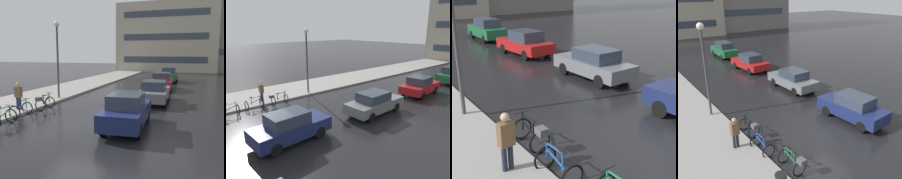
% 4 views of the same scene
% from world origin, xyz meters
% --- Properties ---
extents(ground_plane, '(140.00, 140.00, 0.00)m').
position_xyz_m(ground_plane, '(0.00, 0.00, 0.00)').
color(ground_plane, black).
extents(sidewalk_kerb, '(4.80, 60.00, 0.14)m').
position_xyz_m(sidewalk_kerb, '(-6.00, 10.00, 0.07)').
color(sidewalk_kerb, gray).
rests_on(sidewalk_kerb, ground).
extents(bicycle_nearest, '(0.75, 1.43, 0.97)m').
position_xyz_m(bicycle_nearest, '(-3.12, -1.32, 0.49)').
color(bicycle_nearest, black).
rests_on(bicycle_nearest, ground).
extents(bicycle_second, '(0.76, 1.20, 0.94)m').
position_xyz_m(bicycle_second, '(-3.53, 0.64, 0.39)').
color(bicycle_second, black).
rests_on(bicycle_second, ground).
extents(bicycle_third, '(0.72, 1.38, 0.97)m').
position_xyz_m(bicycle_third, '(-3.24, 2.36, 0.48)').
color(bicycle_third, black).
rests_on(bicycle_third, ground).
extents(car_navy, '(1.91, 4.21, 1.63)m').
position_xyz_m(car_navy, '(2.47, 0.32, 0.81)').
color(car_navy, navy).
rests_on(car_navy, ground).
extents(car_grey, '(1.95, 4.41, 1.54)m').
position_xyz_m(car_grey, '(2.74, 6.60, 0.77)').
color(car_grey, slate).
rests_on(car_grey, ground).
extents(car_red, '(2.21, 4.36, 1.61)m').
position_xyz_m(car_red, '(2.40, 13.11, 0.80)').
color(car_red, '#AD1919').
rests_on(car_red, ground).
extents(car_green, '(1.78, 4.40, 1.74)m').
position_xyz_m(car_green, '(2.46, 19.70, 0.86)').
color(car_green, '#1E6038').
rests_on(car_green, ground).
extents(pedestrian, '(0.42, 0.27, 1.72)m').
position_xyz_m(pedestrian, '(-4.43, 1.59, 0.97)').
color(pedestrian, '#1E2333').
rests_on(pedestrian, ground).
extents(streetlamp, '(0.41, 0.41, 5.65)m').
position_xyz_m(streetlamp, '(-4.19, 5.72, 3.74)').
color(streetlamp, '#424247').
rests_on(streetlamp, ground).
extents(building_facade_main, '(17.80, 7.75, 12.46)m').
position_xyz_m(building_facade_main, '(-0.01, 38.46, 6.23)').
color(building_facade_main, '#B2A893').
rests_on(building_facade_main, ground).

